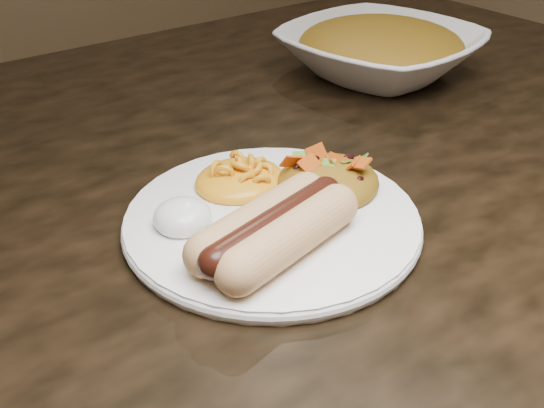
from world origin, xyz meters
TOP-DOWN VIEW (x-y plane):
  - table at (0.00, 0.00)m, footprint 1.60×0.90m
  - plate at (0.05, -0.13)m, footprint 0.32×0.32m
  - hotdog at (0.02, -0.17)m, footprint 0.13×0.09m
  - mac_and_cheese at (0.05, -0.07)m, footprint 0.11×0.10m
  - sour_cream at (-0.02, -0.10)m, footprint 0.06×0.06m
  - taco_salad at (0.12, -0.13)m, footprint 0.10×0.09m
  - serving_bowl at (0.39, 0.08)m, footprint 0.29×0.29m
  - bowl_filling at (0.39, 0.08)m, footprint 0.23×0.23m

SIDE VIEW (x-z plane):
  - table at x=0.00m, z-range 0.28..1.03m
  - plate at x=0.05m, z-range 0.75..0.76m
  - sour_cream at x=-0.02m, z-range 0.76..0.79m
  - taco_salad at x=0.12m, z-range 0.76..0.80m
  - mac_and_cheese at x=0.05m, z-range 0.76..0.80m
  - serving_bowl at x=0.39m, z-range 0.75..0.81m
  - hotdog at x=0.02m, z-range 0.76..0.80m
  - bowl_filling at x=0.39m, z-range 0.77..0.83m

